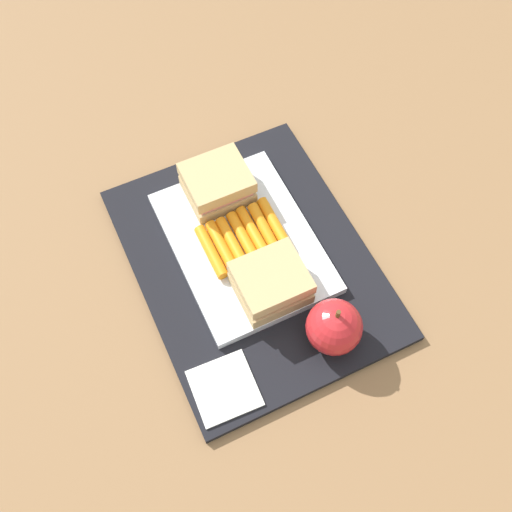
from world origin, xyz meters
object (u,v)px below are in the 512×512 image
carrot_sticks_bundle (243,237)px  apple (334,327)px  sandwich_half_left (217,184)px  sandwich_half_right (271,283)px  paper_napkin (224,388)px  food_tray (243,242)px

carrot_sticks_bundle → apple: bearing=14.5°
sandwich_half_left → sandwich_half_right: size_ratio=1.00×
sandwich_half_right → paper_napkin: (0.08, -0.10, -0.03)m
food_tray → apple: size_ratio=3.03×
paper_napkin → food_tray: bearing=148.6°
sandwich_half_left → paper_napkin: sandwich_half_left is taller
carrot_sticks_bundle → sandwich_half_right: bearing=0.2°
sandwich_half_left → sandwich_half_right: same height
sandwich_half_left → paper_napkin: (0.24, -0.10, -0.03)m
carrot_sticks_bundle → sandwich_half_left: bearing=179.8°
sandwich_half_left → paper_napkin: size_ratio=1.14×
carrot_sticks_bundle → paper_napkin: size_ratio=1.46×
paper_napkin → carrot_sticks_bundle: bearing=148.6°
sandwich_half_right → paper_napkin: bearing=-50.0°
sandwich_half_right → paper_napkin: 0.13m
food_tray → sandwich_half_right: bearing=0.0°
food_tray → sandwich_half_right: (0.08, 0.00, 0.03)m
sandwich_half_right → food_tray: bearing=180.0°
food_tray → sandwich_half_right: 0.08m
paper_napkin → sandwich_half_right: bearing=130.0°
sandwich_half_left → carrot_sticks_bundle: size_ratio=0.78×
food_tray → carrot_sticks_bundle: size_ratio=2.24×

